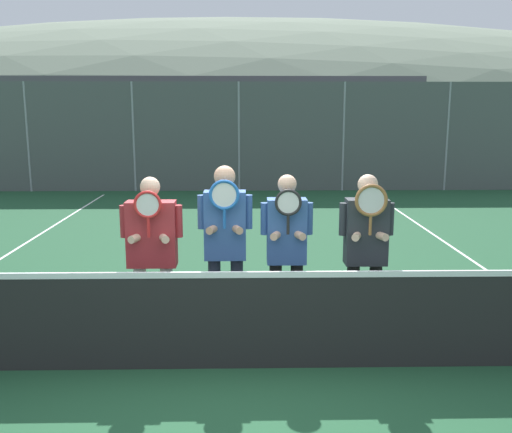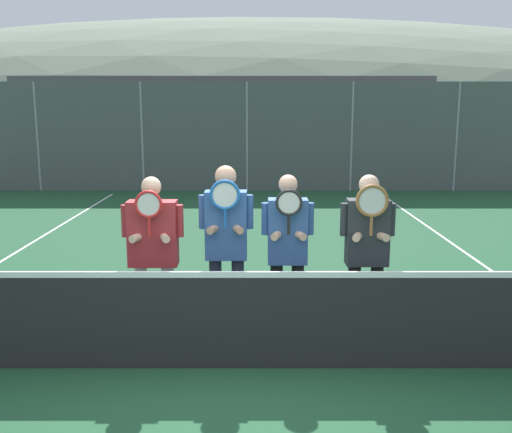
{
  "view_description": "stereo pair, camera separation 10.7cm",
  "coord_description": "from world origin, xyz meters",
  "px_view_note": "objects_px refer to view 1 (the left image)",
  "views": [
    {
      "loc": [
        0.16,
        -5.04,
        2.43
      ],
      "look_at": [
        0.28,
        0.87,
        1.3
      ],
      "focal_mm": 40.0,
      "sensor_mm": 36.0,
      "label": 1
    },
    {
      "loc": [
        0.26,
        -5.04,
        2.43
      ],
      "look_at": [
        0.28,
        0.87,
        1.3
      ],
      "focal_mm": 40.0,
      "sensor_mm": 36.0,
      "label": 2
    }
  ],
  "objects_px": {
    "car_far_left": "(93,155)",
    "car_center": "(384,153)",
    "player_center_right": "(287,246)",
    "player_rightmost": "(366,246)",
    "player_center_left": "(225,239)",
    "player_leftmost": "(152,247)",
    "car_left_of_center": "(240,155)"
  },
  "relations": [
    {
      "from": "car_left_of_center",
      "to": "car_center",
      "type": "xyz_separation_m",
      "value": [
        4.83,
        0.04,
        0.04
      ]
    },
    {
      "from": "car_center",
      "to": "player_rightmost",
      "type": "bearing_deg",
      "value": -104.39
    },
    {
      "from": "player_center_right",
      "to": "player_rightmost",
      "type": "xyz_separation_m",
      "value": [
        0.8,
        -0.08,
        0.03
      ]
    },
    {
      "from": "player_center_right",
      "to": "car_center",
      "type": "relative_size",
      "value": 0.38
    },
    {
      "from": "player_center_right",
      "to": "car_center",
      "type": "distance_m",
      "value": 14.07
    },
    {
      "from": "player_rightmost",
      "to": "car_center",
      "type": "distance_m",
      "value": 13.92
    },
    {
      "from": "player_leftmost",
      "to": "car_far_left",
      "type": "height_order",
      "value": "player_leftmost"
    },
    {
      "from": "player_center_right",
      "to": "player_center_left",
      "type": "bearing_deg",
      "value": 178.1
    },
    {
      "from": "player_center_right",
      "to": "car_far_left",
      "type": "height_order",
      "value": "player_center_right"
    },
    {
      "from": "car_center",
      "to": "player_leftmost",
      "type": "bearing_deg",
      "value": -112.68
    },
    {
      "from": "player_center_left",
      "to": "player_rightmost",
      "type": "distance_m",
      "value": 1.44
    },
    {
      "from": "player_center_right",
      "to": "car_far_left",
      "type": "xyz_separation_m",
      "value": [
        -5.46,
        13.38,
        -0.16
      ]
    },
    {
      "from": "player_center_left",
      "to": "car_center",
      "type": "distance_m",
      "value": 14.26
    },
    {
      "from": "car_far_left",
      "to": "car_center",
      "type": "height_order",
      "value": "car_center"
    },
    {
      "from": "player_center_left",
      "to": "car_far_left",
      "type": "xyz_separation_m",
      "value": [
        -4.83,
        13.36,
        -0.24
      ]
    },
    {
      "from": "player_leftmost",
      "to": "car_left_of_center",
      "type": "xyz_separation_m",
      "value": [
        0.81,
        13.44,
        -0.16
      ]
    },
    {
      "from": "player_center_left",
      "to": "car_left_of_center",
      "type": "bearing_deg",
      "value": 89.71
    },
    {
      "from": "player_leftmost",
      "to": "player_rightmost",
      "type": "relative_size",
      "value": 0.99
    },
    {
      "from": "player_center_left",
      "to": "player_rightmost",
      "type": "height_order",
      "value": "player_center_left"
    },
    {
      "from": "player_rightmost",
      "to": "car_far_left",
      "type": "height_order",
      "value": "player_rightmost"
    },
    {
      "from": "player_center_left",
      "to": "player_center_right",
      "type": "relative_size",
      "value": 1.05
    },
    {
      "from": "car_center",
      "to": "car_far_left",
      "type": "bearing_deg",
      "value": -179.84
    },
    {
      "from": "player_leftmost",
      "to": "player_center_right",
      "type": "xyz_separation_m",
      "value": [
        1.37,
        0.07,
        -0.02
      ]
    },
    {
      "from": "player_center_right",
      "to": "car_left_of_center",
      "type": "height_order",
      "value": "player_center_right"
    },
    {
      "from": "player_center_right",
      "to": "car_left_of_center",
      "type": "xyz_separation_m",
      "value": [
        -0.56,
        13.37,
        -0.14
      ]
    },
    {
      "from": "car_left_of_center",
      "to": "car_center",
      "type": "height_order",
      "value": "car_center"
    },
    {
      "from": "player_leftmost",
      "to": "car_far_left",
      "type": "relative_size",
      "value": 0.37
    },
    {
      "from": "player_rightmost",
      "to": "car_left_of_center",
      "type": "distance_m",
      "value": 13.52
    },
    {
      "from": "player_rightmost",
      "to": "car_left_of_center",
      "type": "bearing_deg",
      "value": 95.81
    },
    {
      "from": "player_rightmost",
      "to": "player_leftmost",
      "type": "bearing_deg",
      "value": 179.83
    },
    {
      "from": "car_left_of_center",
      "to": "player_rightmost",
      "type": "bearing_deg",
      "value": -84.19
    },
    {
      "from": "player_leftmost",
      "to": "car_center",
      "type": "bearing_deg",
      "value": 67.32
    }
  ]
}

